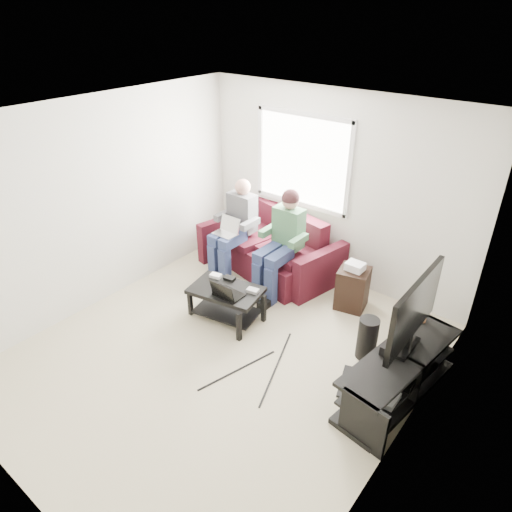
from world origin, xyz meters
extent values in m
plane|color=#C3B697|center=(0.00, 0.00, 0.00)|extent=(4.50, 4.50, 0.00)
plane|color=white|center=(0.00, 0.00, 2.60)|extent=(4.50, 4.50, 0.00)
plane|color=silver|center=(0.00, 2.25, 1.30)|extent=(4.50, 0.00, 4.50)
plane|color=silver|center=(-2.00, 0.00, 1.30)|extent=(0.00, 4.50, 4.50)
plane|color=silver|center=(2.00, 0.00, 1.30)|extent=(0.00, 4.50, 4.50)
cube|color=white|center=(-0.50, 2.24, 1.60)|extent=(1.40, 0.01, 1.20)
cube|color=silver|center=(-0.50, 2.23, 1.60)|extent=(1.48, 0.04, 1.28)
cube|color=#401017|center=(-0.68, 1.77, 0.22)|extent=(1.71, 1.15, 0.44)
cube|color=#401017|center=(-0.68, 2.14, 0.66)|extent=(1.58, 0.52, 0.45)
cube|color=#401017|center=(-1.54, 1.77, 0.31)|extent=(0.34, 0.95, 0.62)
cube|color=#401017|center=(0.18, 1.77, 0.31)|extent=(0.34, 0.95, 0.62)
cube|color=#401017|center=(-1.07, 1.75, 0.49)|extent=(0.86, 0.85, 0.10)
cube|color=#401017|center=(-0.30, 1.75, 0.49)|extent=(0.86, 0.85, 0.10)
cube|color=navy|center=(-1.18, 1.32, 0.61)|extent=(0.16, 0.45, 0.14)
cube|color=navy|center=(-0.98, 1.32, 0.61)|extent=(0.16, 0.45, 0.14)
cube|color=navy|center=(-1.18, 1.13, 0.27)|extent=(0.13, 0.13, 0.54)
cube|color=navy|center=(-0.98, 1.13, 0.27)|extent=(0.13, 0.13, 0.54)
cube|color=#4F4F53|center=(-1.08, 1.64, 0.89)|extent=(0.40, 0.22, 0.55)
sphere|color=tan|center=(-1.08, 1.66, 1.26)|extent=(0.22, 0.22, 0.22)
cube|color=navy|center=(-0.38, 1.32, 0.61)|extent=(0.16, 0.45, 0.14)
cube|color=navy|center=(-0.18, 1.32, 0.61)|extent=(0.16, 0.45, 0.14)
cube|color=navy|center=(-0.38, 1.13, 0.27)|extent=(0.13, 0.13, 0.54)
cube|color=navy|center=(-0.18, 1.13, 0.27)|extent=(0.13, 0.13, 0.54)
cube|color=#4C4E4E|center=(-0.28, 1.64, 0.89)|extent=(0.40, 0.22, 0.55)
sphere|color=tan|center=(-0.28, 1.66, 1.26)|extent=(0.22, 0.22, 0.22)
sphere|color=#31181B|center=(-0.28, 1.66, 1.30)|extent=(0.23, 0.23, 0.23)
cube|color=black|center=(-0.42, 0.54, 0.41)|extent=(0.95, 0.69, 0.05)
cube|color=black|center=(-0.42, 0.54, 0.10)|extent=(0.86, 0.59, 0.02)
cube|color=black|center=(-0.83, 0.30, 0.19)|extent=(0.05, 0.05, 0.38)
cube|color=black|center=(-0.02, 0.30, 0.19)|extent=(0.05, 0.05, 0.38)
cube|color=black|center=(-0.83, 0.77, 0.19)|extent=(0.05, 0.05, 0.38)
cube|color=black|center=(-0.02, 0.77, 0.19)|extent=(0.05, 0.05, 0.38)
cube|color=silver|center=(-0.70, 0.66, 0.45)|extent=(0.16, 0.12, 0.04)
cube|color=black|center=(-0.52, 0.72, 0.45)|extent=(0.15, 0.11, 0.04)
cube|color=gray|center=(-0.12, 0.69, 0.45)|extent=(0.16, 0.12, 0.04)
cube|color=black|center=(1.77, 0.65, 0.50)|extent=(0.68, 1.62, 0.04)
cube|color=black|center=(1.77, 0.65, 0.26)|extent=(0.64, 1.55, 0.03)
cube|color=black|center=(1.77, 0.65, 0.03)|extent=(0.68, 1.62, 0.06)
cube|color=black|center=(1.77, -0.12, 0.26)|extent=(0.47, 0.11, 0.52)
cube|color=black|center=(1.77, 1.41, 0.26)|extent=(0.47, 0.11, 0.52)
cube|color=black|center=(1.77, 0.75, 0.54)|extent=(0.12, 0.40, 0.04)
cube|color=black|center=(1.77, 0.75, 0.62)|extent=(0.06, 0.06, 0.12)
cube|color=black|center=(1.77, 0.75, 1.01)|extent=(0.05, 1.10, 0.65)
cube|color=#CB2F7D|center=(1.74, 0.75, 1.01)|extent=(0.01, 1.01, 0.58)
cube|color=black|center=(1.65, 0.75, 0.57)|extent=(0.12, 0.50, 0.10)
cylinder|color=#B3764D|center=(1.72, 1.28, 0.58)|extent=(0.08, 0.08, 0.12)
cube|color=silver|center=(1.77, 0.25, 0.31)|extent=(0.30, 0.22, 0.06)
cube|color=gray|center=(1.77, 0.95, 0.32)|extent=(0.34, 0.26, 0.08)
cube|color=black|center=(1.77, 0.60, 0.31)|extent=(0.38, 0.30, 0.07)
cylinder|color=black|center=(1.27, 0.97, 0.25)|extent=(0.22, 0.22, 0.51)
cube|color=black|center=(1.33, 0.48, 0.01)|extent=(0.30, 0.50, 0.03)
cube|color=black|center=(0.68, 1.73, 0.28)|extent=(0.37, 0.37, 0.55)
cube|color=silver|center=(0.68, 1.73, 0.60)|extent=(0.22, 0.18, 0.10)
camera|label=1|loc=(2.76, -2.87, 3.51)|focal=32.00mm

